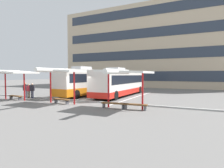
{
  "coord_description": "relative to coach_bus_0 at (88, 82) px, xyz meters",
  "views": [
    {
      "loc": [
        11.7,
        -15.27,
        2.65
      ],
      "look_at": [
        2.91,
        2.52,
        1.71
      ],
      "focal_mm": 30.73,
      "sensor_mm": 36.0,
      "label": 1
    }
  ],
  "objects": [
    {
      "name": "lane_stripe_2",
      "position": [
        6.27,
        0.59,
        -1.69
      ],
      "size": [
        0.16,
        14.0,
        0.01
      ],
      "primitive_type": "cube",
      "color": "white",
      "rests_on": "ground"
    },
    {
      "name": "waiting_shelter_2",
      "position": [
        8.14,
        -7.52,
        1.14
      ],
      "size": [
        3.88,
        4.81,
        3.06
      ],
      "color": "red",
      "rests_on": "ground"
    },
    {
      "name": "waiting_passenger_1",
      "position": [
        -3.86,
        -5.65,
        -0.71
      ],
      "size": [
        0.54,
        0.38,
        1.71
      ],
      "color": "#33384C",
      "rests_on": "ground"
    },
    {
      "name": "coach_bus_1",
      "position": [
        4.08,
        1.16,
        -0.06
      ],
      "size": [
        2.84,
        11.74,
        3.51
      ],
      "color": "silver",
      "rests_on": "ground"
    },
    {
      "name": "waiting_passenger_0",
      "position": [
        -4.79,
        -5.8,
        -0.67
      ],
      "size": [
        0.37,
        0.55,
        1.76
      ],
      "color": "#33384C",
      "rests_on": "ground"
    },
    {
      "name": "coach_bus_0",
      "position": [
        0.0,
        0.0,
        0.0
      ],
      "size": [
        3.17,
        10.88,
        3.68
      ],
      "color": "silver",
      "rests_on": "ground"
    },
    {
      "name": "lane_stripe_1",
      "position": [
        2.15,
        0.59,
        -1.69
      ],
      "size": [
        0.16,
        14.0,
        0.01
      ],
      "primitive_type": "cube",
      "color": "white",
      "rests_on": "ground"
    },
    {
      "name": "terminal_building",
      "position": [
        2.17,
        24.38,
        7.06
      ],
      "size": [
        38.83,
        14.76,
        20.25
      ],
      "color": "#C6B293",
      "rests_on": "ground"
    },
    {
      "name": "waiting_shelter_0",
      "position": [
        -4.45,
        -7.72,
        1.22
      ],
      "size": [
        3.98,
        5.06,
        3.19
      ],
      "color": "red",
      "rests_on": "ground"
    },
    {
      "name": "bench_1",
      "position": [
        1.87,
        -7.34,
        -1.36
      ],
      "size": [
        1.74,
        0.56,
        0.45
      ],
      "color": "brown",
      "rests_on": "ground"
    },
    {
      "name": "bench_2",
      "position": [
        7.24,
        -7.43,
        -1.35
      ],
      "size": [
        1.98,
        0.55,
        0.45
      ],
      "color": "brown",
      "rests_on": "ground"
    },
    {
      "name": "ground_plane",
      "position": [
        2.15,
        -5.78,
        -1.7
      ],
      "size": [
        160.0,
        160.0,
        0.0
      ],
      "primitive_type": "plane",
      "color": "slate"
    },
    {
      "name": "bench_3",
      "position": [
        9.04,
        -7.32,
        -1.36
      ],
      "size": [
        1.85,
        0.54,
        0.45
      ],
      "color": "brown",
      "rests_on": "ground"
    },
    {
      "name": "platform_kerb",
      "position": [
        2.15,
        -5.26,
        -1.64
      ],
      "size": [
        44.0,
        0.24,
        0.12
      ],
      "primitive_type": "cube",
      "color": "#ADADA8",
      "rests_on": "ground"
    },
    {
      "name": "lane_stripe_0",
      "position": [
        -1.98,
        0.59,
        -1.69
      ],
      "size": [
        0.16,
        14.0,
        0.01
      ],
      "primitive_type": "cube",
      "color": "white",
      "rests_on": "ground"
    },
    {
      "name": "waiting_shelter_1",
      "position": [
        1.87,
        -7.52,
        1.3
      ],
      "size": [
        3.79,
        4.32,
        3.27
      ],
      "color": "red",
      "rests_on": "ground"
    },
    {
      "name": "bench_0",
      "position": [
        -4.45,
        -7.36,
        -1.36
      ],
      "size": [
        1.85,
        0.55,
        0.45
      ],
      "color": "brown",
      "rests_on": "ground"
    },
    {
      "name": "waiting_passenger_2",
      "position": [
        -4.24,
        -5.81,
        -0.76
      ],
      "size": [
        0.47,
        0.5,
        1.63
      ],
      "color": "brown",
      "rests_on": "ground"
    }
  ]
}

